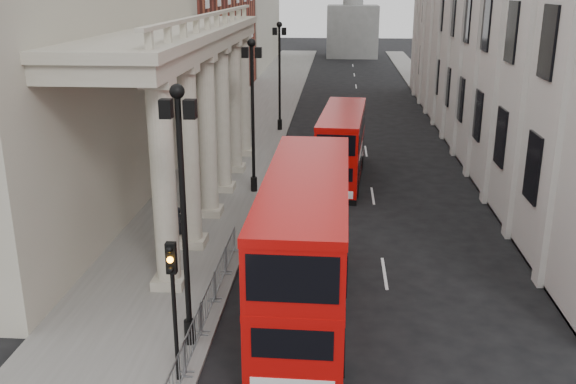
% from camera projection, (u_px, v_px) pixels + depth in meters
% --- Properties ---
extents(sidewalk_west, '(6.00, 140.00, 0.12)m').
position_uv_depth(sidewalk_west, '(239.00, 148.00, 45.50)').
color(sidewalk_west, slate).
rests_on(sidewalk_west, ground).
extents(sidewalk_east, '(3.00, 140.00, 0.12)m').
position_uv_depth(sidewalk_east, '(475.00, 152.00, 44.28)').
color(sidewalk_east, slate).
rests_on(sidewalk_east, ground).
extents(kerb, '(0.20, 140.00, 0.14)m').
position_uv_depth(kerb, '(280.00, 148.00, 45.28)').
color(kerb, slate).
rests_on(kerb, ground).
extents(portico_building, '(9.00, 28.00, 12.00)m').
position_uv_depth(portico_building, '(56.00, 89.00, 32.84)').
color(portico_building, '#A49D89').
rests_on(portico_building, ground).
extents(lamp_post_south, '(1.05, 0.44, 8.32)m').
position_uv_depth(lamp_post_south, '(183.00, 202.00, 19.17)').
color(lamp_post_south, black).
rests_on(lamp_post_south, sidewalk_west).
extents(lamp_post_mid, '(1.05, 0.44, 8.32)m').
position_uv_depth(lamp_post_mid, '(253.00, 106.00, 34.34)').
color(lamp_post_mid, black).
rests_on(lamp_post_mid, sidewalk_west).
extents(lamp_post_north, '(1.05, 0.44, 8.32)m').
position_uv_depth(lamp_post_north, '(280.00, 69.00, 49.52)').
color(lamp_post_north, black).
rests_on(lamp_post_north, sidewalk_west).
extents(traffic_light, '(0.28, 0.33, 4.30)m').
position_uv_depth(traffic_light, '(173.00, 287.00, 17.80)').
color(traffic_light, black).
rests_on(traffic_light, sidewalk_west).
extents(crowd_barriers, '(0.50, 18.75, 1.10)m').
position_uv_depth(crowd_barriers, '(185.00, 358.00, 18.77)').
color(crowd_barriers, gray).
rests_on(crowd_barriers, sidewalk_west).
extents(bus_near, '(2.94, 11.62, 5.00)m').
position_uv_depth(bus_near, '(306.00, 241.00, 22.25)').
color(bus_near, '#B30A08').
rests_on(bus_near, ground).
extents(bus_far, '(3.00, 9.72, 4.14)m').
position_uv_depth(bus_far, '(342.00, 144.00, 37.71)').
color(bus_far, '#B80A08').
rests_on(bus_far, ground).
extents(pedestrian_a, '(0.64, 0.47, 1.60)m').
position_uv_depth(pedestrian_a, '(178.00, 225.00, 28.50)').
color(pedestrian_a, black).
rests_on(pedestrian_a, sidewalk_west).
extents(pedestrian_b, '(1.08, 1.01, 1.78)m').
position_uv_depth(pedestrian_b, '(171.00, 209.00, 30.31)').
color(pedestrian_b, black).
rests_on(pedestrian_b, sidewalk_west).
extents(pedestrian_c, '(0.87, 0.72, 1.52)m').
position_uv_depth(pedestrian_c, '(214.00, 171.00, 36.93)').
color(pedestrian_c, black).
rests_on(pedestrian_c, sidewalk_west).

